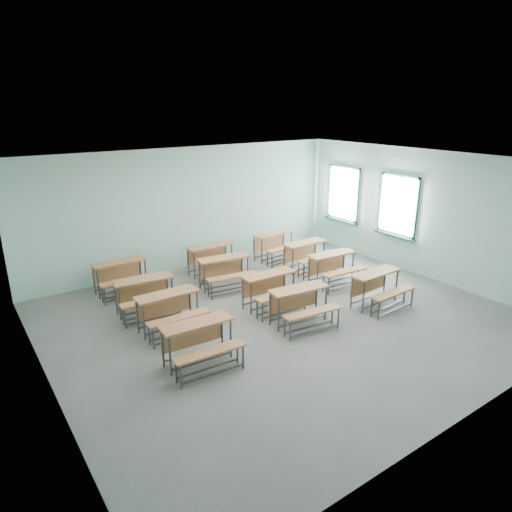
% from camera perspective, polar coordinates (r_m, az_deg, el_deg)
% --- Properties ---
extents(room, '(9.04, 8.04, 3.24)m').
position_cam_1_polar(room, '(9.10, 3.74, 1.54)').
color(room, slate).
rests_on(room, ground).
extents(desk_unit_r0c0, '(1.27, 0.89, 0.77)m').
position_cam_1_polar(desk_unit_r0c0, '(7.84, -7.04, -10.15)').
color(desk_unit_r0c0, '#AA693D').
rests_on(desk_unit_r0c0, ground).
extents(desk_unit_r0c1, '(1.31, 0.96, 0.77)m').
position_cam_1_polar(desk_unit_r0c1, '(9.16, 5.72, -5.66)').
color(desk_unit_r0c1, '#AA693D').
rests_on(desk_unit_r0c1, ground).
extents(desk_unit_r0c2, '(1.25, 0.87, 0.77)m').
position_cam_1_polar(desk_unit_r0c2, '(10.31, 15.14, -3.40)').
color(desk_unit_r0c2, '#AA693D').
rests_on(desk_unit_r0c2, ground).
extents(desk_unit_r1c0, '(1.23, 0.83, 0.77)m').
position_cam_1_polar(desk_unit_r1c0, '(9.03, -10.71, -6.29)').
color(desk_unit_r1c0, '#AA693D').
rests_on(desk_unit_r1c0, ground).
extents(desk_unit_r1c1, '(1.24, 0.85, 0.77)m').
position_cam_1_polar(desk_unit_r1c1, '(9.87, 1.94, -3.73)').
color(desk_unit_r1c1, '#AA693D').
rests_on(desk_unit_r1c1, ground).
extents(desk_unit_r1c2, '(1.27, 0.90, 0.77)m').
position_cam_1_polar(desk_unit_r1c2, '(11.32, 9.76, -1.00)').
color(desk_unit_r1c2, '#AA693D').
rests_on(desk_unit_r1c2, ground).
extents(desk_unit_r2c0, '(1.31, 0.95, 0.77)m').
position_cam_1_polar(desk_unit_r2c0, '(9.87, -13.65, -4.29)').
color(desk_unit_r2c0, '#AA693D').
rests_on(desk_unit_r2c0, ground).
extents(desk_unit_r2c1, '(1.33, 0.98, 0.77)m').
position_cam_1_polar(desk_unit_r2c1, '(10.89, -3.83, -1.56)').
color(desk_unit_r2c1, '#AA693D').
rests_on(desk_unit_r2c1, ground).
extents(desk_unit_r2c2, '(1.26, 0.87, 0.77)m').
position_cam_1_polar(desk_unit_r2c2, '(12.14, 6.45, 0.51)').
color(desk_unit_r2c2, '#AA693D').
rests_on(desk_unit_r2c2, ground).
extents(desk_unit_r3c0, '(1.23, 0.83, 0.77)m').
position_cam_1_polar(desk_unit_r3c0, '(11.07, -16.48, -1.99)').
color(desk_unit_r3c0, '#AA693D').
rests_on(desk_unit_r3c0, ground).
extents(desk_unit_r3c1, '(1.23, 0.83, 0.77)m').
position_cam_1_polar(desk_unit_r3c1, '(11.84, -5.47, 0.07)').
color(desk_unit_r3c1, '#AA693D').
rests_on(desk_unit_r3c1, ground).
extents(desk_unit_r3c2, '(1.29, 0.92, 0.77)m').
position_cam_1_polar(desk_unit_r3c2, '(12.91, 2.49, 1.73)').
color(desk_unit_r3c2, '#AA693D').
rests_on(desk_unit_r3c2, ground).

